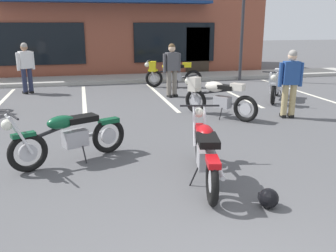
{
  "coord_description": "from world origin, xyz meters",
  "views": [
    {
      "loc": [
        -1.21,
        -2.14,
        2.29
      ],
      "look_at": [
        0.19,
        3.87,
        0.55
      ],
      "focal_mm": 39.13,
      "sensor_mm": 36.0,
      "label": 1
    }
  ],
  "objects_px": {
    "motorcycle_foreground_classic": "(205,152)",
    "motorcycle_red_sportbike": "(69,136)",
    "helmet_on_pavement": "(268,198)",
    "person_in_shorts_foreground": "(290,80)",
    "motorcycle_green_cafe_racer": "(276,83)",
    "person_in_black_shirt": "(26,65)",
    "motorcycle_silver_naked": "(216,96)",
    "motorcycle_blue_standard": "(170,73)",
    "person_by_back_row": "(172,67)"
  },
  "relations": [
    {
      "from": "motorcycle_silver_naked",
      "to": "motorcycle_green_cafe_racer",
      "type": "bearing_deg",
      "value": 30.57
    },
    {
      "from": "motorcycle_silver_naked",
      "to": "motorcycle_green_cafe_racer",
      "type": "distance_m",
      "value": 2.85
    },
    {
      "from": "motorcycle_red_sportbike",
      "to": "motorcycle_green_cafe_racer",
      "type": "bearing_deg",
      "value": 32.94
    },
    {
      "from": "person_in_black_shirt",
      "to": "motorcycle_red_sportbike",
      "type": "bearing_deg",
      "value": -77.38
    },
    {
      "from": "motorcycle_foreground_classic",
      "to": "person_in_shorts_foreground",
      "type": "bearing_deg",
      "value": 44.21
    },
    {
      "from": "person_in_shorts_foreground",
      "to": "person_by_back_row",
      "type": "distance_m",
      "value": 3.94
    },
    {
      "from": "motorcycle_blue_standard",
      "to": "person_in_shorts_foreground",
      "type": "distance_m",
      "value": 5.36
    },
    {
      "from": "helmet_on_pavement",
      "to": "motorcycle_green_cafe_racer",
      "type": "bearing_deg",
      "value": 60.53
    },
    {
      "from": "person_by_back_row",
      "to": "helmet_on_pavement",
      "type": "bearing_deg",
      "value": -94.12
    },
    {
      "from": "person_in_shorts_foreground",
      "to": "person_by_back_row",
      "type": "height_order",
      "value": "same"
    },
    {
      "from": "motorcycle_foreground_classic",
      "to": "motorcycle_red_sportbike",
      "type": "bearing_deg",
      "value": 147.42
    },
    {
      "from": "motorcycle_red_sportbike",
      "to": "person_in_shorts_foreground",
      "type": "relative_size",
      "value": 1.17
    },
    {
      "from": "helmet_on_pavement",
      "to": "motorcycle_blue_standard",
      "type": "bearing_deg",
      "value": 84.32
    },
    {
      "from": "motorcycle_green_cafe_racer",
      "to": "person_by_back_row",
      "type": "relative_size",
      "value": 1.1
    },
    {
      "from": "motorcycle_red_sportbike",
      "to": "person_in_shorts_foreground",
      "type": "xyz_separation_m",
      "value": [
        5.22,
        1.88,
        0.49
      ]
    },
    {
      "from": "helmet_on_pavement",
      "to": "motorcycle_red_sportbike",
      "type": "bearing_deg",
      "value": 138.18
    },
    {
      "from": "motorcycle_blue_standard",
      "to": "motorcycle_silver_naked",
      "type": "bearing_deg",
      "value": -88.94
    },
    {
      "from": "motorcycle_red_sportbike",
      "to": "person_by_back_row",
      "type": "height_order",
      "value": "person_by_back_row"
    },
    {
      "from": "motorcycle_silver_naked",
      "to": "motorcycle_green_cafe_racer",
      "type": "height_order",
      "value": "same"
    },
    {
      "from": "motorcycle_blue_standard",
      "to": "motorcycle_green_cafe_racer",
      "type": "height_order",
      "value": "same"
    },
    {
      "from": "motorcycle_silver_naked",
      "to": "person_in_black_shirt",
      "type": "height_order",
      "value": "person_in_black_shirt"
    },
    {
      "from": "person_in_shorts_foreground",
      "to": "motorcycle_blue_standard",
      "type": "bearing_deg",
      "value": 109.66
    },
    {
      "from": "motorcycle_red_sportbike",
      "to": "person_in_shorts_foreground",
      "type": "distance_m",
      "value": 5.57
    },
    {
      "from": "motorcycle_silver_naked",
      "to": "person_in_black_shirt",
      "type": "xyz_separation_m",
      "value": [
        -5.02,
        4.37,
        0.42
      ]
    },
    {
      "from": "motorcycle_green_cafe_racer",
      "to": "person_in_black_shirt",
      "type": "height_order",
      "value": "person_in_black_shirt"
    },
    {
      "from": "person_in_shorts_foreground",
      "to": "motorcycle_green_cafe_racer",
      "type": "bearing_deg",
      "value": 69.56
    },
    {
      "from": "motorcycle_foreground_classic",
      "to": "person_by_back_row",
      "type": "height_order",
      "value": "person_by_back_row"
    },
    {
      "from": "motorcycle_silver_naked",
      "to": "motorcycle_green_cafe_racer",
      "type": "relative_size",
      "value": 0.97
    },
    {
      "from": "motorcycle_blue_standard",
      "to": "motorcycle_green_cafe_racer",
      "type": "xyz_separation_m",
      "value": [
        2.53,
        -3.06,
        0.0
      ]
    },
    {
      "from": "motorcycle_blue_standard",
      "to": "person_by_back_row",
      "type": "xyz_separation_m",
      "value": [
        -0.38,
        -1.75,
        0.42
      ]
    },
    {
      "from": "motorcycle_red_sportbike",
      "to": "motorcycle_green_cafe_racer",
      "type": "xyz_separation_m",
      "value": [
        5.95,
        3.86,
        0.07
      ]
    },
    {
      "from": "motorcycle_red_sportbike",
      "to": "helmet_on_pavement",
      "type": "height_order",
      "value": "motorcycle_red_sportbike"
    },
    {
      "from": "person_in_black_shirt",
      "to": "motorcycle_silver_naked",
      "type": "bearing_deg",
      "value": -41.06
    },
    {
      "from": "motorcycle_silver_naked",
      "to": "person_by_back_row",
      "type": "bearing_deg",
      "value": 99.51
    },
    {
      "from": "motorcycle_foreground_classic",
      "to": "motorcycle_green_cafe_racer",
      "type": "height_order",
      "value": "same"
    },
    {
      "from": "motorcycle_red_sportbike",
      "to": "motorcycle_blue_standard",
      "type": "distance_m",
      "value": 7.72
    },
    {
      "from": "motorcycle_green_cafe_racer",
      "to": "person_in_shorts_foreground",
      "type": "distance_m",
      "value": 2.15
    },
    {
      "from": "motorcycle_foreground_classic",
      "to": "helmet_on_pavement",
      "type": "distance_m",
      "value": 1.16
    },
    {
      "from": "motorcycle_red_sportbike",
      "to": "person_by_back_row",
      "type": "bearing_deg",
      "value": 59.53
    },
    {
      "from": "motorcycle_red_sportbike",
      "to": "motorcycle_green_cafe_racer",
      "type": "height_order",
      "value": "same"
    },
    {
      "from": "person_by_back_row",
      "to": "helmet_on_pavement",
      "type": "xyz_separation_m",
      "value": [
        -0.53,
        -7.41,
        -0.82
      ]
    },
    {
      "from": "person_in_shorts_foreground",
      "to": "person_by_back_row",
      "type": "xyz_separation_m",
      "value": [
        -2.18,
        3.28,
        0.0
      ]
    },
    {
      "from": "helmet_on_pavement",
      "to": "person_in_shorts_foreground",
      "type": "bearing_deg",
      "value": 56.7
    },
    {
      "from": "person_by_back_row",
      "to": "person_in_shorts_foreground",
      "type": "bearing_deg",
      "value": -56.43
    },
    {
      "from": "motorcycle_foreground_classic",
      "to": "person_in_black_shirt",
      "type": "xyz_separation_m",
      "value": [
        -3.5,
        8.05,
        0.49
      ]
    },
    {
      "from": "motorcycle_silver_naked",
      "to": "motorcycle_blue_standard",
      "type": "bearing_deg",
      "value": 91.06
    },
    {
      "from": "person_in_shorts_foreground",
      "to": "person_by_back_row",
      "type": "relative_size",
      "value": 1.0
    },
    {
      "from": "person_by_back_row",
      "to": "motorcycle_red_sportbike",
      "type": "bearing_deg",
      "value": -120.47
    },
    {
      "from": "motorcycle_green_cafe_racer",
      "to": "person_in_shorts_foreground",
      "type": "height_order",
      "value": "person_in_shorts_foreground"
    },
    {
      "from": "person_in_shorts_foreground",
      "to": "motorcycle_red_sportbike",
      "type": "bearing_deg",
      "value": -160.14
    }
  ]
}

